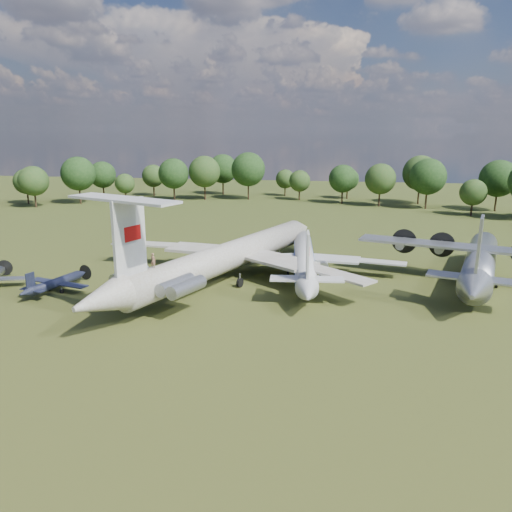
% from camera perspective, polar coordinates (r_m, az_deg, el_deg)
% --- Properties ---
extents(ground, '(300.00, 300.00, 0.00)m').
position_cam_1_polar(ground, '(73.39, -7.51, -3.13)').
color(ground, '#233E14').
rests_on(ground, ground).
extents(il62_airliner, '(63.31, 70.72, 5.71)m').
position_cam_1_polar(il62_airliner, '(73.88, -3.09, -0.60)').
color(il62_airliner, silver).
rests_on(il62_airliner, ground).
extents(tu104_jet, '(34.33, 43.50, 4.08)m').
position_cam_1_polar(tu104_jet, '(76.60, 5.51, -0.73)').
color(tu104_jet, silver).
rests_on(tu104_jet, ground).
extents(an12_transport, '(45.03, 47.80, 5.17)m').
position_cam_1_polar(an12_transport, '(78.86, 24.17, -1.10)').
color(an12_transport, '#A3A5AA').
rests_on(an12_transport, ground).
extents(small_prop_west, '(12.49, 14.97, 1.91)m').
position_cam_1_polar(small_prop_west, '(74.28, -21.88, -3.08)').
color(small_prop_west, black).
rests_on(small_prop_west, ground).
extents(person_on_il62, '(0.74, 0.57, 1.79)m').
position_cam_1_polar(person_on_il62, '(60.90, -11.68, -0.49)').
color(person_on_il62, '#906149').
rests_on(person_on_il62, il62_airliner).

